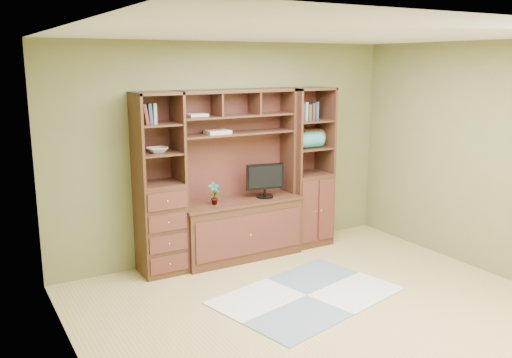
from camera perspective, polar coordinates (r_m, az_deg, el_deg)
room at (r=4.99m, az=7.70°, el=-0.19°), size 4.60×4.10×2.64m
center_hutch at (r=6.48m, az=-1.69°, el=0.30°), size 1.54×0.53×2.05m
left_tower at (r=6.12m, az=-10.14°, el=-0.60°), size 0.50×0.45×2.05m
right_tower at (r=7.05m, az=5.52°, el=1.22°), size 0.55×0.45×2.05m
rug at (r=5.73m, az=5.39°, el=-12.11°), size 2.03×1.59×0.01m
monitor at (r=6.61m, az=0.95°, el=0.50°), size 0.51×0.30×0.58m
orchid at (r=6.33m, az=-4.45°, el=-1.52°), size 0.14×0.10×0.27m
magazines at (r=6.36m, az=-4.08°, el=4.96°), size 0.28×0.21×0.04m
bowl at (r=6.04m, az=-10.36°, el=3.03°), size 0.23×0.23×0.06m
blanket_teal at (r=6.92m, az=5.56°, el=4.11°), size 0.35×0.21×0.21m
blanket_red at (r=7.13m, az=6.19°, el=4.41°), size 0.40×0.22×0.22m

